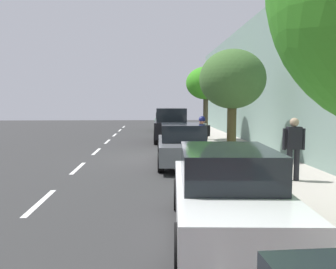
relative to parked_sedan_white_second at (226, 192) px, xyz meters
name	(u,v)px	position (x,y,z in m)	size (l,w,h in m)	color
ground	(156,159)	(-1.09, 8.29, -0.75)	(63.62, 63.62, 0.00)	#303030
sidewalk	(244,156)	(2.59, 8.29, -0.67)	(3.00, 39.77, 0.16)	#B2A89E
curb_edge	(207,156)	(1.01, 8.29, -0.67)	(0.16, 39.77, 0.16)	gray
lane_stripe_centre	(89,159)	(-3.89, 8.41, -0.75)	(0.14, 40.00, 0.01)	white
lane_stripe_bike_edge	(171,158)	(-0.46, 8.29, -0.75)	(0.12, 39.77, 0.01)	white
building_facade	(288,76)	(4.35, 8.29, 2.65)	(0.50, 39.77, 6.80)	gray
parked_sedan_white_second	(226,192)	(0.00, 0.00, 0.00)	(2.06, 4.51, 1.52)	white
parked_sedan_grey_mid	(182,145)	(-0.14, 6.80, 0.00)	(1.92, 4.44, 1.52)	slate
parked_suv_black_far	(171,124)	(-0.10, 14.57, 0.27)	(2.10, 4.77, 1.99)	black
parked_sedan_green_farthest	(165,121)	(-0.08, 22.76, 0.00)	(1.94, 4.45, 1.52)	#1E512D
bicycle_at_curb	(196,149)	(0.55, 8.29, -0.37)	(1.63, 0.76, 0.77)	black
cyclist_with_backpack	(203,133)	(0.77, 7.82, 0.34)	(0.52, 0.55, 1.77)	#C6B284
street_tree_mid_block	(232,80)	(1.88, 7.60, 2.43)	(2.58, 2.58, 4.22)	brown
street_tree_far_end	(206,84)	(1.88, 14.07, 2.64)	(2.30, 2.30, 4.21)	#473E2B
pedestrian_on_phone	(294,145)	(2.60, 3.35, 0.39)	(0.62, 0.25, 1.74)	black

